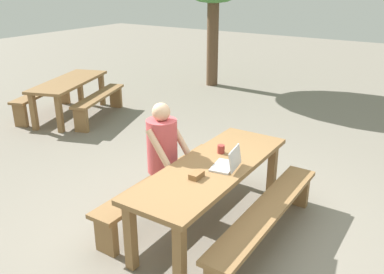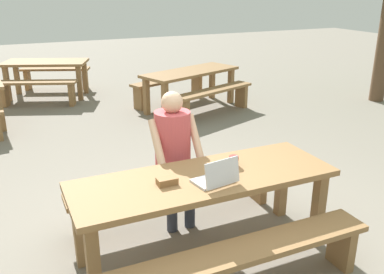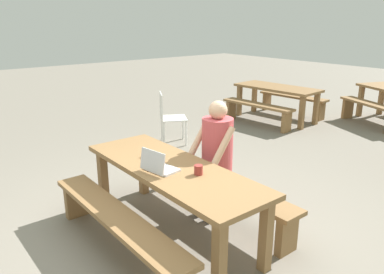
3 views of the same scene
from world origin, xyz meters
name	(u,v)px [view 1 (image 1 of 3)]	position (x,y,z in m)	size (l,w,h in m)	color
ground_plane	(211,226)	(0.00, 0.00, 0.00)	(30.00, 30.00, 0.00)	gray
picnic_table_front	(212,174)	(0.00, 0.00, 0.62)	(2.16, 0.74, 0.73)	olive
bench_near	(266,217)	(0.00, -0.62, 0.33)	(2.08, 0.30, 0.43)	olive
bench_far	(164,184)	(0.00, 0.62, 0.33)	(2.08, 0.30, 0.43)	olive
laptop	(228,163)	(0.02, -0.17, 0.78)	(0.34, 0.29, 0.22)	silver
small_pouch	(197,175)	(-0.33, -0.02, 0.76)	(0.16, 0.09, 0.06)	olive
coffee_mug	(221,149)	(0.31, 0.08, 0.77)	(0.08, 0.08, 0.09)	#99332D
person_seated	(164,151)	(-0.02, 0.59, 0.75)	(0.44, 0.42, 1.29)	#333847
picnic_table_rear	(69,86)	(1.75, 4.15, 0.59)	(2.00, 1.29, 0.71)	olive
bench_rear_south	(99,101)	(1.95, 3.59, 0.35)	(1.69, 0.85, 0.47)	olive
bench_rear_north	(43,97)	(1.55, 4.70, 0.35)	(1.69, 0.85, 0.47)	olive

